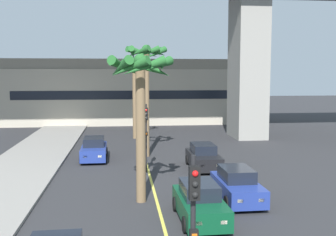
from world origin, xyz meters
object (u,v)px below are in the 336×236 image
car_queue_third (237,186)px  car_queue_fourth (94,150)px  traffic_light_median_far (146,128)px  traffic_light_median_near (194,221)px  palm_tree_far_median (146,67)px  palm_tree_near_median (135,77)px  palm_tree_mid_median (140,85)px  car_queue_fifth (200,203)px  car_queue_front (203,157)px

car_queue_third → car_queue_fourth: same height
car_queue_third → traffic_light_median_far: traffic_light_median_far is taller
traffic_light_median_near → traffic_light_median_far: bearing=90.5°
car_queue_fourth → palm_tree_far_median: size_ratio=0.51×
car_queue_third → palm_tree_near_median: (-4.17, 19.71, 4.97)m
car_queue_fourth → traffic_light_median_near: 20.59m
car_queue_fourth → palm_tree_mid_median: palm_tree_mid_median is taller
car_queue_fourth → car_queue_fifth: same height
car_queue_front → traffic_light_median_near: size_ratio=0.98×
car_queue_fourth → car_queue_fifth: size_ratio=1.00×
palm_tree_mid_median → palm_tree_near_median: bearing=88.9°
car_queue_front → car_queue_third: size_ratio=1.00×
car_queue_fifth → palm_tree_far_median: size_ratio=0.51×
palm_tree_mid_median → palm_tree_far_median: 10.87m
car_queue_third → car_queue_fourth: bearing=125.5°
traffic_light_median_near → palm_tree_far_median: size_ratio=0.52×
car_queue_front → palm_tree_far_median: 7.93m
car_queue_fourth → palm_tree_far_median: 6.94m
car_queue_front → palm_tree_far_median: bearing=128.3°
traffic_light_median_far → palm_tree_far_median: size_ratio=0.52×
car_queue_third → palm_tree_mid_median: size_ratio=0.59×
traffic_light_median_near → car_queue_fourth: bearing=100.1°
car_queue_front → palm_tree_far_median: (-3.36, 4.26, 5.79)m
car_queue_fifth → traffic_light_median_near: size_ratio=0.98×
traffic_light_median_far → traffic_light_median_near: bearing=-89.5°
car_queue_third → palm_tree_near_median: size_ratio=0.55×
traffic_light_median_near → traffic_light_median_far: (-0.15, 16.01, 0.00)m
car_queue_third → palm_tree_far_median: size_ratio=0.51×
car_queue_fourth → traffic_light_median_far: (3.43, -4.17, 1.99)m
car_queue_fourth → car_queue_fifth: (5.14, -12.77, 0.00)m
car_queue_front → palm_tree_near_median: (-3.90, 12.87, 4.97)m
palm_tree_far_median → car_queue_fourth: bearing=-168.6°
car_queue_fifth → traffic_light_median_near: 7.83m
car_queue_front → palm_tree_mid_median: palm_tree_mid_median is taller
car_queue_third → car_queue_front: bearing=92.2°
traffic_light_median_near → palm_tree_mid_median: (-0.73, 10.15, 2.79)m
car_queue_front → car_queue_fifth: (-1.99, -9.27, 0.00)m
car_queue_third → palm_tree_far_median: palm_tree_far_median is taller
car_queue_front → car_queue_fourth: bearing=153.8°
traffic_light_median_near → palm_tree_far_median: bearing=89.5°
traffic_light_median_near → traffic_light_median_far: 16.01m
car_queue_third → car_queue_fifth: same height
car_queue_fifth → traffic_light_median_far: 8.99m
car_queue_fourth → traffic_light_median_near: traffic_light_median_near is taller
car_queue_fifth → palm_tree_near_median: 22.76m
palm_tree_near_median → palm_tree_mid_median: palm_tree_near_median is taller
car_queue_fourth → traffic_light_median_far: bearing=-50.5°
car_queue_fifth → car_queue_front: bearing=77.9°
palm_tree_far_median → car_queue_front: bearing=-51.7°
car_queue_fifth → palm_tree_near_median: palm_tree_near_median is taller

